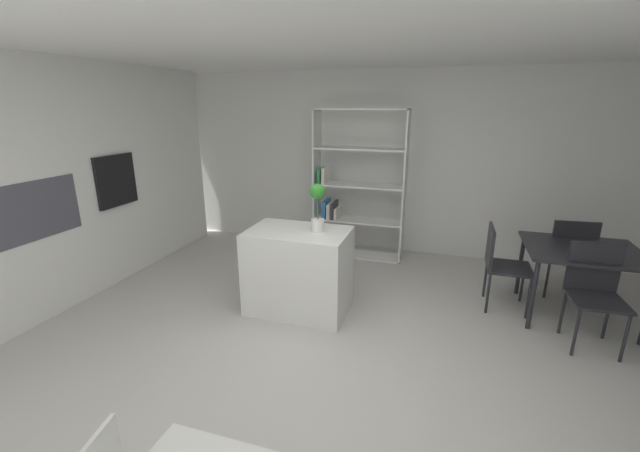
# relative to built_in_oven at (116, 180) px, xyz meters

# --- Properties ---
(ground_plane) EXTENTS (9.89, 9.89, 0.00)m
(ground_plane) POSITION_rel_built_in_oven_xyz_m (2.88, -0.97, -1.25)
(ground_plane) COLOR beige
(ceiling_slab) EXTENTS (7.18, 6.15, 0.06)m
(ceiling_slab) POSITION_rel_built_in_oven_xyz_m (2.88, -0.97, 1.37)
(ceiling_slab) COLOR white
(ceiling_slab) RESTS_ON ground_plane
(back_partition) EXTENTS (7.18, 0.06, 2.58)m
(back_partition) POSITION_rel_built_in_oven_xyz_m (2.88, 2.07, 0.05)
(back_partition) COLOR silver
(back_partition) RESTS_ON ground_plane
(tall_cabinet_run_left) EXTENTS (0.63, 5.54, 2.58)m
(tall_cabinet_run_left) POSITION_rel_built_in_oven_xyz_m (-0.34, -0.97, 0.05)
(tall_cabinet_run_left) COLOR white
(tall_cabinet_run_left) RESTS_ON ground_plane
(cabinet_niche_splashback) EXTENTS (0.01, 1.17, 0.57)m
(cabinet_niche_splashback) POSITION_rel_built_in_oven_xyz_m (-0.02, -1.14, -0.12)
(cabinet_niche_splashback) COLOR #4C4C56
(cabinet_niche_splashback) RESTS_ON ground_plane
(built_in_oven) EXTENTS (0.06, 0.58, 0.61)m
(built_in_oven) POSITION_rel_built_in_oven_xyz_m (0.00, 0.00, 0.00)
(built_in_oven) COLOR black
(built_in_oven) RESTS_ON ground_plane
(kitchen_island) EXTENTS (1.03, 0.68, 0.88)m
(kitchen_island) POSITION_rel_built_in_oven_xyz_m (2.35, -0.12, -0.81)
(kitchen_island) COLOR white
(kitchen_island) RESTS_ON ground_plane
(potted_plant_on_island) EXTENTS (0.15, 0.15, 0.49)m
(potted_plant_on_island) POSITION_rel_built_in_oven_xyz_m (2.55, -0.08, -0.08)
(potted_plant_on_island) COLOR white
(potted_plant_on_island) RESTS_ON kitchen_island
(open_bookshelf) EXTENTS (1.26, 0.36, 2.06)m
(open_bookshelf) POSITION_rel_built_in_oven_xyz_m (2.49, 1.64, -0.32)
(open_bookshelf) COLOR white
(open_bookshelf) RESTS_ON ground_plane
(dining_table) EXTENTS (1.06, 0.92, 0.74)m
(dining_table) POSITION_rel_built_in_oven_xyz_m (5.11, 0.58, -0.58)
(dining_table) COLOR #232328
(dining_table) RESTS_ON ground_plane
(dining_chair_far) EXTENTS (0.49, 0.47, 0.92)m
(dining_chair_far) POSITION_rel_built_in_oven_xyz_m (5.12, 1.07, -0.70)
(dining_chair_far) COLOR #232328
(dining_chair_far) RESTS_ON ground_plane
(dining_chair_island_side) EXTENTS (0.44, 0.45, 0.89)m
(dining_chair_island_side) POSITION_rel_built_in_oven_xyz_m (4.36, 0.58, -0.71)
(dining_chair_island_side) COLOR #232328
(dining_chair_island_side) RESTS_ON ground_plane
(dining_chair_near) EXTENTS (0.46, 0.46, 0.94)m
(dining_chair_near) POSITION_rel_built_in_oven_xyz_m (5.10, 0.10, -0.69)
(dining_chair_near) COLOR #232328
(dining_chair_near) RESTS_ON ground_plane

